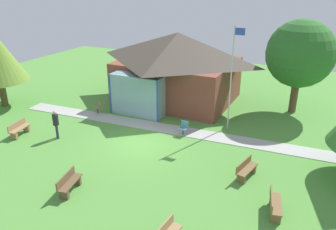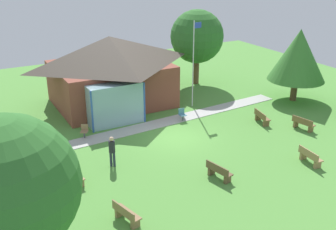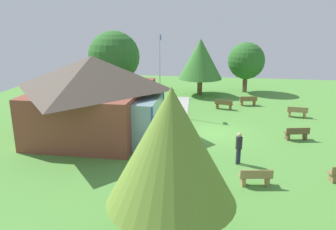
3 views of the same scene
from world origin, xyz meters
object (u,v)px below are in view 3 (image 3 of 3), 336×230
at_px(bench_mid_right, 224,105).
at_px(tree_west_hedge, 171,147).
at_px(tree_far_east, 246,61).
at_px(tree_east_hedge, 200,59).
at_px(pavilion, 96,94).
at_px(bench_front_right, 297,112).
at_px(visitor_strolling_lawn, 239,146).
at_px(tree_behind_pavilion_right, 114,57).
at_px(patio_chair_lawn_spare, 183,118).
at_px(bench_lawn_far_right, 248,101).
at_px(flagpole, 160,71).
at_px(patio_chair_west, 159,153).
at_px(bench_mid_left, 256,178).
at_px(bench_front_center, 297,134).

height_order(bench_mid_right, tree_west_hedge, tree_west_hedge).
bearing_deg(tree_far_east, tree_east_hedge, 114.42).
relative_size(pavilion, bench_front_right, 5.94).
height_order(visitor_strolling_lawn, tree_behind_pavilion_right, tree_behind_pavilion_right).
bearing_deg(patio_chair_lawn_spare, bench_lawn_far_right, 142.90).
bearing_deg(tree_far_east, flagpole, 143.47).
height_order(flagpole, tree_far_east, flagpole).
height_order(bench_mid_right, patio_chair_west, patio_chair_west).
bearing_deg(patio_chair_lawn_spare, bench_mid_right, 149.19).
relative_size(pavilion, patio_chair_west, 10.59).
bearing_deg(flagpole, bench_mid_left, -149.60).
height_order(patio_chair_west, visitor_strolling_lawn, visitor_strolling_lawn).
xyz_separation_m(flagpole, bench_lawn_far_right, (4.00, -7.13, -3.07)).
bearing_deg(bench_mid_left, visitor_strolling_lawn, 96.61).
xyz_separation_m(bench_lawn_far_right, visitor_strolling_lawn, (-12.63, 1.38, 0.62)).
bearing_deg(bench_lawn_far_right, tree_behind_pavilion_right, 172.27).
relative_size(tree_far_east, tree_behind_pavilion_right, 0.80).
xyz_separation_m(tree_far_east, tree_east_hedge, (-2.05, 4.52, 0.36)).
relative_size(patio_chair_west, tree_east_hedge, 0.16).
xyz_separation_m(bench_front_center, patio_chair_west, (-4.46, 8.02, 0.01)).
distance_m(flagpole, tree_far_east, 12.01).
bearing_deg(tree_behind_pavilion_right, patio_chair_lawn_spare, -128.44).
relative_size(bench_lawn_far_right, patio_chair_west, 1.81).
relative_size(patio_chair_west, tree_behind_pavilion_right, 0.13).
bearing_deg(bench_lawn_far_right, tree_west_hedge, -112.19).
distance_m(flagpole, tree_west_hedge, 16.40).
height_order(bench_lawn_far_right, tree_west_hedge, tree_west_hedge).
xyz_separation_m(bench_lawn_far_right, patio_chair_lawn_spare, (-6.12, 5.04, 0.01)).
bearing_deg(bench_mid_right, bench_mid_left, -71.70).
xyz_separation_m(bench_mid_left, tree_far_east, (20.62, -0.72, 2.80)).
height_order(bench_front_right, patio_chair_west, patio_chair_west).
xyz_separation_m(visitor_strolling_lawn, tree_far_east, (18.28, -1.40, 2.18)).
xyz_separation_m(flagpole, tree_west_hedge, (-16.07, -3.27, 0.24)).
relative_size(pavilion, bench_lawn_far_right, 5.85).
xyz_separation_m(bench_front_center, tree_behind_pavilion_right, (7.64, 14.25, 3.71)).
height_order(bench_front_center, tree_far_east, tree_far_east).
height_order(flagpole, bench_front_center, flagpole).
bearing_deg(pavilion, tree_west_hedge, -149.02).
xyz_separation_m(bench_mid_left, patio_chair_lawn_spare, (8.84, 4.35, 0.01)).
distance_m(tree_west_hedge, tree_behind_pavilion_right, 20.91).
distance_m(bench_mid_left, tree_east_hedge, 19.21).
height_order(pavilion, patio_chair_lawn_spare, pavilion).
bearing_deg(visitor_strolling_lawn, pavilion, 108.61).
xyz_separation_m(bench_mid_right, tree_west_hedge, (-18.41, 1.74, 3.31)).
bearing_deg(bench_front_center, flagpole, 143.28).
height_order(patio_chair_lawn_spare, tree_behind_pavilion_right, tree_behind_pavilion_right).
xyz_separation_m(patio_chair_west, tree_east_hedge, (16.44, -1.09, 3.15)).
xyz_separation_m(pavilion, bench_mid_right, (7.46, -8.32, -2.27)).
xyz_separation_m(bench_mid_left, bench_mid_right, (13.31, 1.42, 0.00)).
relative_size(bench_mid_right, tree_east_hedge, 0.28).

